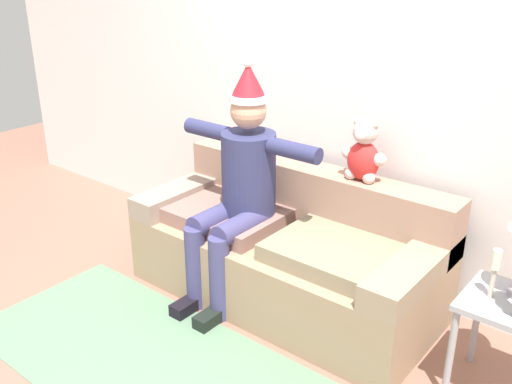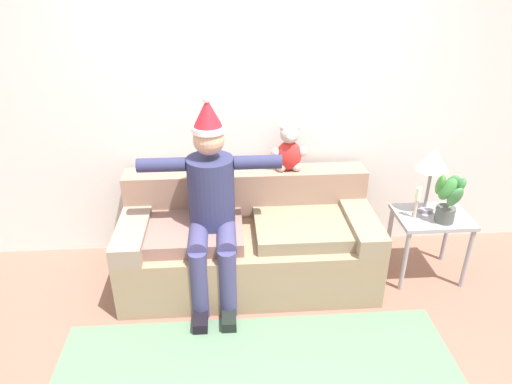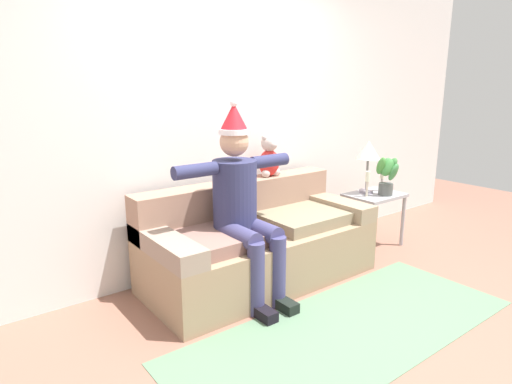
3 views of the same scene
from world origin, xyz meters
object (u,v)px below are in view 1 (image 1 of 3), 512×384
(teddy_bear, at_px, (364,153))
(candle_tall, at_px, (495,267))
(person_seated, at_px, (239,183))
(couch, at_px, (288,250))

(teddy_bear, xyz_separation_m, candle_tall, (0.93, -0.38, -0.27))
(teddy_bear, bearing_deg, person_seated, -145.00)
(person_seated, xyz_separation_m, candle_tall, (1.54, 0.05, -0.06))
(teddy_bear, bearing_deg, couch, -141.95)
(person_seated, bearing_deg, candle_tall, 1.86)
(couch, xyz_separation_m, candle_tall, (1.27, -0.11, 0.39))
(candle_tall, bearing_deg, teddy_bear, 157.85)
(couch, relative_size, person_seated, 1.27)
(couch, relative_size, teddy_bear, 5.07)
(candle_tall, bearing_deg, couch, 175.02)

